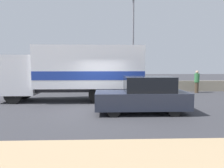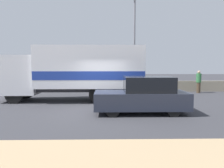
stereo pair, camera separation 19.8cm
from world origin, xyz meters
name	(u,v)px [view 1 (the left image)]	position (x,y,z in m)	size (l,w,h in m)	color
ground_plane	(102,110)	(0.00, 0.00, 0.00)	(80.00, 80.00, 0.00)	#38383D
stone_wall_backdrop	(103,86)	(0.00, 7.38, 0.43)	(60.00, 0.35, 0.85)	gray
street_lamp	(133,38)	(2.33, 6.57, 4.19)	(0.56, 0.28, 7.27)	slate
box_truck	(77,71)	(-1.53, 2.89, 1.81)	(8.44, 2.62, 3.24)	silver
car_hatchback	(143,96)	(1.86, -0.59, 0.79)	(4.11, 1.72, 1.64)	#282D3D
pedestrian	(197,81)	(7.28, 6.32, 0.89)	(0.37, 0.37, 1.72)	#473828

